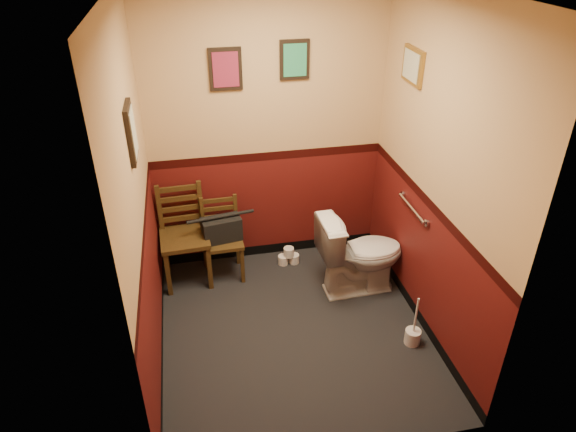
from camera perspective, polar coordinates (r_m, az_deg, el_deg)
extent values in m
cube|color=black|center=(4.51, 0.66, -12.63)|extent=(2.20, 2.40, 0.00)
cube|color=#4F100E|center=(4.79, -2.32, 9.30)|extent=(2.20, 0.00, 2.70)
cube|color=#4F100E|center=(2.75, 6.17, -8.79)|extent=(2.20, 0.00, 2.70)
cube|color=#4F100E|center=(3.67, -16.26, 1.01)|extent=(0.00, 2.40, 2.70)
cube|color=#4F100E|center=(4.07, 16.11, 4.08)|extent=(0.00, 2.40, 2.70)
cylinder|color=silver|center=(4.44, 13.60, 0.85)|extent=(0.03, 0.50, 0.03)
cylinder|color=silver|center=(4.25, 15.17, -0.76)|extent=(0.02, 0.06, 0.06)
cylinder|color=silver|center=(4.64, 12.61, 2.37)|extent=(0.02, 0.06, 0.06)
cube|color=black|center=(4.55, -6.96, 15.89)|extent=(0.28, 0.03, 0.36)
cube|color=maroon|center=(4.53, -6.94, 15.84)|extent=(0.22, 0.01, 0.30)
cube|color=black|center=(4.63, 0.74, 16.98)|extent=(0.26, 0.03, 0.34)
cube|color=#2B8A5E|center=(4.61, 0.79, 16.93)|extent=(0.20, 0.01, 0.28)
cube|color=black|center=(3.55, -17.06, 8.85)|extent=(0.03, 0.30, 0.38)
cube|color=#B4AE8D|center=(3.55, -16.78, 8.88)|extent=(0.01, 0.24, 0.31)
cube|color=olive|center=(4.34, 13.72, 15.92)|extent=(0.03, 0.34, 0.28)
cube|color=#B4AE8D|center=(4.33, 13.51, 15.92)|extent=(0.01, 0.28, 0.22)
imported|color=white|center=(4.77, 8.03, -4.21)|extent=(0.81, 0.48, 0.78)
cylinder|color=silver|center=(4.48, 13.67, -12.90)|extent=(0.13, 0.13, 0.13)
cylinder|color=silver|center=(4.34, 14.02, -10.79)|extent=(0.02, 0.02, 0.37)
cube|color=#463015|center=(4.88, -11.43, -2.43)|extent=(0.47, 0.47, 0.04)
cube|color=#463015|center=(4.86, -13.19, -6.26)|extent=(0.04, 0.04, 0.48)
cube|color=#463015|center=(5.17, -13.43, -3.80)|extent=(0.04, 0.04, 0.48)
cube|color=#463015|center=(4.87, -8.72, -5.67)|extent=(0.04, 0.04, 0.48)
cube|color=#463015|center=(5.18, -9.25, -3.25)|extent=(0.04, 0.04, 0.48)
cube|color=#463015|center=(4.93, -14.09, 0.81)|extent=(0.04, 0.04, 0.48)
cube|color=#463015|center=(4.94, -9.71, 1.38)|extent=(0.04, 0.04, 0.48)
cube|color=#463015|center=(5.00, -11.74, -0.23)|extent=(0.36, 0.05, 0.05)
cube|color=#463015|center=(4.94, -11.86, 0.83)|extent=(0.36, 0.05, 0.05)
cube|color=#463015|center=(4.89, -11.99, 1.90)|extent=(0.36, 0.05, 0.05)
cube|color=#463015|center=(4.85, -12.13, 3.00)|extent=(0.36, 0.05, 0.05)
cube|color=#463015|center=(4.93, -7.29, -2.74)|extent=(0.38, 0.38, 0.04)
cube|color=#463015|center=(4.91, -8.77, -5.88)|extent=(0.04, 0.04, 0.40)
cube|color=#463015|center=(5.17, -9.09, -3.84)|extent=(0.04, 0.04, 0.40)
cube|color=#463015|center=(4.93, -5.09, -5.44)|extent=(0.04, 0.04, 0.40)
cube|color=#463015|center=(5.19, -5.60, -3.43)|extent=(0.04, 0.04, 0.40)
cube|color=#463015|center=(4.96, -9.47, -0.02)|extent=(0.04, 0.03, 0.40)
cube|color=#463015|center=(4.98, -5.83, 0.39)|extent=(0.04, 0.03, 0.40)
cube|color=#463015|center=(5.03, -7.56, -0.90)|extent=(0.30, 0.03, 0.04)
cube|color=#463015|center=(4.98, -7.63, -0.03)|extent=(0.30, 0.03, 0.04)
cube|color=#463015|center=(4.94, -7.70, 0.85)|extent=(0.30, 0.03, 0.04)
cube|color=#463015|center=(4.89, -7.77, 1.74)|extent=(0.30, 0.03, 0.04)
cube|color=black|center=(4.86, -7.39, -1.45)|extent=(0.39, 0.24, 0.23)
cylinder|color=black|center=(4.79, -7.49, -0.07)|extent=(0.32, 0.08, 0.03)
cylinder|color=silver|center=(5.24, -0.54, -4.89)|extent=(0.10, 0.10, 0.09)
cylinder|color=silver|center=(5.26, 0.67, -4.74)|extent=(0.10, 0.10, 0.09)
cylinder|color=silver|center=(5.19, 0.09, -4.02)|extent=(0.10, 0.10, 0.09)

